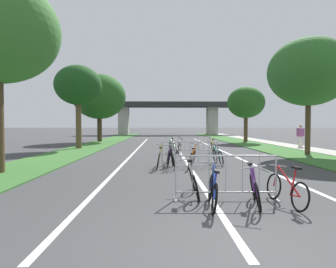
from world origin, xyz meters
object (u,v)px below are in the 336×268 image
at_px(bicycle_yellow_1, 159,159).
at_px(pedestrian_waiting, 300,134).
at_px(crowd_barrier_third, 191,145).
at_px(tree_right_pine_near, 309,72).
at_px(tree_left_oak_near, 99,97).
at_px(bicycle_purple_0, 169,157).
at_px(bicycle_blue_8, 213,191).
at_px(bicycle_black_5, 173,159).
at_px(bicycle_red_7, 286,189).
at_px(bicycle_green_6, 173,147).
at_px(crowd_barrier_second, 190,154).
at_px(bicycle_orange_2, 192,159).
at_px(bicycle_purple_10, 255,189).
at_px(bicycle_silver_3, 194,182).
at_px(bicycle_white_9, 179,148).
at_px(bicycle_teal_4, 218,156).
at_px(crowd_barrier_nearest, 226,178).
at_px(tree_right_oak_mid, 246,103).
at_px(tree_left_cypress_far, 78,86).
at_px(bicycle_yellow_11, 213,147).

distance_m(bicycle_yellow_1, pedestrian_waiting, 14.41).
bearing_deg(crowd_barrier_third, tree_right_pine_near, -10.02).
bearing_deg(tree_right_pine_near, tree_left_oak_near, 138.80).
bearing_deg(bicycle_yellow_1, bicycle_purple_0, 67.60).
bearing_deg(bicycle_blue_8, tree_left_oak_near, 113.46).
xyz_separation_m(bicycle_black_5, bicycle_red_7, (2.28, -5.40, -0.00)).
distance_m(tree_right_pine_near, bicycle_green_6, 9.00).
bearing_deg(crowd_barrier_second, bicycle_orange_2, -83.76).
bearing_deg(bicycle_purple_10, bicycle_silver_3, -22.74).
relative_size(crowd_barrier_second, bicycle_black_5, 1.42).
bearing_deg(bicycle_red_7, bicycle_white_9, 91.06).
relative_size(tree_left_oak_near, crowd_barrier_second, 2.84).
xyz_separation_m(crowd_barrier_third, bicycle_teal_4, (0.67, -4.88, -0.17)).
bearing_deg(bicycle_purple_10, crowd_barrier_third, -76.78).
bearing_deg(crowd_barrier_nearest, bicycle_white_9, 92.49).
relative_size(tree_right_oak_mid, bicycle_teal_4, 3.29).
xyz_separation_m(tree_right_oak_mid, crowd_barrier_second, (-7.11, -15.97, -3.37)).
bearing_deg(bicycle_green_6, tree_right_oak_mid, 39.71).
distance_m(tree_right_pine_near, crowd_barrier_third, 7.91).
height_order(crowd_barrier_third, bicycle_white_9, crowd_barrier_third).
height_order(tree_right_pine_near, crowd_barrier_nearest, tree_right_pine_near).
height_order(bicycle_green_6, bicycle_white_9, bicycle_white_9).
xyz_separation_m(bicycle_red_7, bicycle_white_9, (-1.68, 10.74, 0.03)).
bearing_deg(tree_left_cypress_far, tree_left_oak_near, 91.75).
bearing_deg(crowd_barrier_third, bicycle_purple_0, -106.77).
height_order(bicycle_orange_2, bicycle_white_9, bicycle_white_9).
bearing_deg(bicycle_white_9, tree_right_oak_mid, 54.83).
xyz_separation_m(crowd_barrier_second, bicycle_black_5, (-0.74, -0.43, -0.17)).
bearing_deg(bicycle_white_9, bicycle_silver_3, -93.39).
relative_size(bicycle_purple_0, bicycle_red_7, 1.01).
bearing_deg(bicycle_yellow_1, bicycle_blue_8, -76.21).
height_order(crowd_barrier_second, bicycle_purple_10, crowd_barrier_second).
xyz_separation_m(tree_left_cypress_far, bicycle_white_9, (7.03, -3.96, -4.16)).
height_order(tree_right_oak_mid, crowd_barrier_third, tree_right_oak_mid).
distance_m(crowd_barrier_nearest, bicycle_silver_3, 0.82).
xyz_separation_m(crowd_barrier_third, bicycle_yellow_11, (1.46, 0.49, -0.17)).
height_order(tree_left_oak_near, bicycle_yellow_1, tree_left_oak_near).
xyz_separation_m(tree_right_oak_mid, bicycle_purple_10, (-6.28, -21.84, -3.54)).
bearing_deg(bicycle_blue_8, bicycle_red_7, 11.19).
relative_size(crowd_barrier_nearest, bicycle_yellow_11, 1.48).
bearing_deg(tree_right_pine_near, bicycle_teal_4, -147.88).
distance_m(crowd_barrier_nearest, crowd_barrier_second, 5.40).
bearing_deg(bicycle_green_6, tree_left_oak_near, 108.59).
relative_size(tree_left_cypress_far, bicycle_white_9, 3.69).
xyz_separation_m(bicycle_yellow_1, pedestrian_waiting, (10.56, 9.78, 0.69)).
bearing_deg(bicycle_orange_2, bicycle_purple_10, -67.95).
bearing_deg(crowd_barrier_nearest, bicycle_purple_10, -42.55).
height_order(tree_right_pine_near, bicycle_black_5, tree_right_pine_near).
bearing_deg(bicycle_yellow_11, crowd_barrier_second, -109.66).
distance_m(bicycle_purple_0, bicycle_yellow_1, 1.04).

